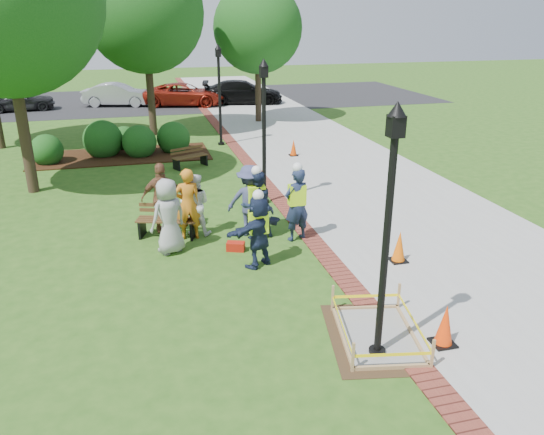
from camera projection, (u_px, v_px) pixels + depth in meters
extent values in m
plane|color=#285116|center=(264.00, 282.00, 11.43)|extent=(100.00, 100.00, 0.00)
cube|color=#9E9E99|center=(324.00, 155.00, 21.64)|extent=(6.00, 60.00, 0.02)
cube|color=maroon|center=(246.00, 161.00, 20.87)|extent=(0.50, 60.00, 0.03)
cube|color=#381E0F|center=(122.00, 156.00, 21.56)|extent=(7.00, 3.00, 0.05)
cube|color=black|center=(169.00, 100.00, 35.82)|extent=(36.00, 12.00, 0.01)
cube|color=#47331E|center=(377.00, 337.00, 9.49)|extent=(2.10, 2.58, 0.01)
cube|color=gray|center=(377.00, 336.00, 9.48)|extent=(1.52, 1.99, 0.04)
cube|color=tan|center=(377.00, 335.00, 9.47)|extent=(1.66, 2.13, 0.08)
cube|color=tan|center=(378.00, 324.00, 9.39)|extent=(1.69, 2.17, 0.55)
cube|color=yellow|center=(378.00, 323.00, 9.38)|extent=(1.64, 2.11, 0.06)
cube|color=#4F371B|center=(167.00, 220.00, 13.60)|extent=(1.61, 0.92, 0.04)
cube|color=#4F371B|center=(169.00, 208.00, 13.74)|extent=(1.48, 0.53, 0.25)
cube|color=black|center=(168.00, 229.00, 13.68)|extent=(1.49, 0.93, 0.45)
cube|color=#513C1C|center=(190.00, 156.00, 19.86)|extent=(1.42, 0.93, 0.04)
cube|color=#513C1C|center=(187.00, 150.00, 19.95)|extent=(1.27, 0.60, 0.22)
cube|color=black|center=(190.00, 162.00, 19.94)|extent=(1.32, 0.93, 0.40)
cube|color=black|center=(443.00, 343.00, 9.26)|extent=(0.40, 0.40, 0.05)
cone|color=#FF3C08|center=(445.00, 324.00, 9.12)|extent=(0.31, 0.31, 0.73)
cube|color=black|center=(398.00, 261.00, 12.37)|extent=(0.39, 0.39, 0.05)
cone|color=#F26107|center=(399.00, 246.00, 12.23)|extent=(0.31, 0.31, 0.71)
cube|color=black|center=(293.00, 155.00, 21.61)|extent=(0.34, 0.34, 0.05)
cone|color=#DE4207|center=(294.00, 147.00, 21.48)|extent=(0.27, 0.27, 0.63)
cube|color=#A81A0C|center=(236.00, 246.00, 12.93)|extent=(0.49, 0.38, 0.22)
cylinder|color=black|center=(385.00, 252.00, 8.34)|extent=(0.12, 0.12, 3.80)
cube|color=black|center=(396.00, 126.00, 7.62)|extent=(0.22, 0.22, 0.32)
cone|color=black|center=(397.00, 109.00, 7.53)|extent=(0.28, 0.28, 0.22)
cylinder|color=black|center=(377.00, 351.00, 9.00)|extent=(0.28, 0.28, 0.10)
cylinder|color=black|center=(264.00, 142.00, 15.56)|extent=(0.12, 0.12, 3.80)
cube|color=black|center=(264.00, 72.00, 14.85)|extent=(0.22, 0.22, 0.32)
cone|color=black|center=(264.00, 62.00, 14.76)|extent=(0.28, 0.28, 0.22)
cylinder|color=black|center=(264.00, 201.00, 16.23)|extent=(0.28, 0.28, 0.10)
cylinder|color=black|center=(220.00, 101.00, 22.79)|extent=(0.12, 0.12, 3.80)
cube|color=black|center=(218.00, 53.00, 22.07)|extent=(0.22, 0.22, 0.32)
cone|color=black|center=(218.00, 47.00, 21.98)|extent=(0.28, 0.28, 0.22)
cylinder|color=black|center=(221.00, 144.00, 23.45)|extent=(0.28, 0.28, 0.10)
cylinder|color=#3D2D1E|center=(21.00, 117.00, 16.40)|extent=(0.35, 0.35, 4.87)
cylinder|color=#3D2D1E|center=(150.00, 87.00, 24.61)|extent=(0.34, 0.34, 4.53)
sphere|color=#154915|center=(144.00, 12.00, 23.45)|extent=(5.33, 5.33, 5.33)
cylinder|color=#3D2D1E|center=(258.00, 84.00, 27.88)|extent=(0.31, 0.31, 3.91)
sphere|color=#154915|center=(258.00, 28.00, 26.88)|extent=(4.54, 4.54, 4.54)
sphere|color=#154915|center=(49.00, 164.00, 20.49)|extent=(1.24, 1.24, 1.24)
sphere|color=#154915|center=(105.00, 156.00, 21.62)|extent=(1.58, 1.58, 1.58)
sphere|color=#154915|center=(141.00, 156.00, 21.56)|extent=(1.37, 1.37, 1.37)
sphere|color=#154915|center=(174.00, 152.00, 22.24)|extent=(1.38, 1.38, 1.38)
sphere|color=#154915|center=(126.00, 149.00, 22.74)|extent=(1.05, 1.05, 1.05)
imported|color=#949494|center=(168.00, 216.00, 12.56)|extent=(0.70, 0.61, 1.84)
imported|color=#C86F17|center=(188.00, 204.00, 13.36)|extent=(0.60, 0.39, 1.85)
imported|color=silver|center=(195.00, 205.00, 13.66)|extent=(0.60, 0.47, 1.63)
imported|color=brown|center=(163.00, 198.00, 13.77)|extent=(0.62, 0.41, 1.87)
imported|color=#373C61|center=(250.00, 201.00, 13.57)|extent=(0.71, 0.60, 1.87)
imported|color=#192C41|center=(259.00, 232.00, 11.90)|extent=(0.64, 0.56, 1.68)
cube|color=#AEF014|center=(258.00, 222.00, 11.81)|extent=(0.42, 0.26, 0.52)
sphere|color=white|center=(258.00, 195.00, 11.59)|extent=(0.25, 0.25, 0.25)
imported|color=#182240|center=(297.00, 205.00, 13.26)|extent=(0.69, 0.54, 1.89)
cube|color=#AEF014|center=(297.00, 195.00, 13.16)|extent=(0.42, 0.26, 0.52)
sphere|color=white|center=(297.00, 167.00, 12.91)|extent=(0.25, 0.25, 0.25)
imported|color=#18203E|center=(257.00, 205.00, 13.41)|extent=(0.65, 0.51, 1.77)
cube|color=#AEF014|center=(257.00, 196.00, 13.32)|extent=(0.42, 0.26, 0.52)
sphere|color=white|center=(256.00, 171.00, 13.09)|extent=(0.25, 0.25, 0.25)
imported|color=#252527|center=(20.00, 111.00, 31.66)|extent=(2.61, 4.80, 1.49)
imported|color=#AFAFB5|center=(119.00, 106.00, 33.37)|extent=(3.07, 5.02, 1.52)
imported|color=maroon|center=(185.00, 106.00, 33.51)|extent=(3.03, 4.99, 1.52)
imported|color=black|center=(243.00, 104.00, 34.25)|extent=(2.99, 5.21, 1.60)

